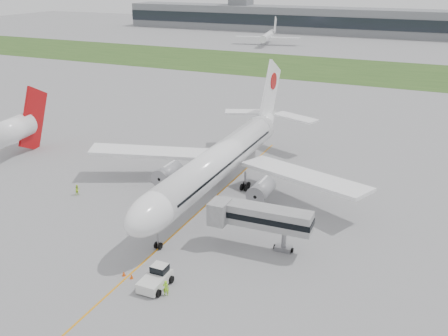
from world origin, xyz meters
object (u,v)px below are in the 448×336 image
at_px(airliner, 222,158).
at_px(neighbor_aircraft, 14,129).
at_px(ground_crew_near, 166,288).
at_px(pushback_tug, 156,278).
at_px(jet_bridge, 257,217).

height_order(airliner, neighbor_aircraft, airliner).
bearing_deg(neighbor_aircraft, ground_crew_near, -37.21).
relative_size(ground_crew_near, neighbor_aircraft, 0.11).
height_order(airliner, pushback_tug, airliner).
bearing_deg(pushback_tug, ground_crew_near, -30.92).
distance_m(airliner, jet_bridge, 18.46).
bearing_deg(neighbor_aircraft, jet_bridge, -22.19).
height_order(jet_bridge, ground_crew_near, jet_bridge).
bearing_deg(airliner, pushback_tug, -81.55).
bearing_deg(jet_bridge, pushback_tug, -122.96).
bearing_deg(jet_bridge, ground_crew_near, -114.21).
relative_size(airliner, neighbor_aircraft, 3.29).
distance_m(pushback_tug, jet_bridge, 14.91).
bearing_deg(pushback_tug, jet_bridge, 58.80).
distance_m(airliner, neighbor_aircraft, 43.05).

